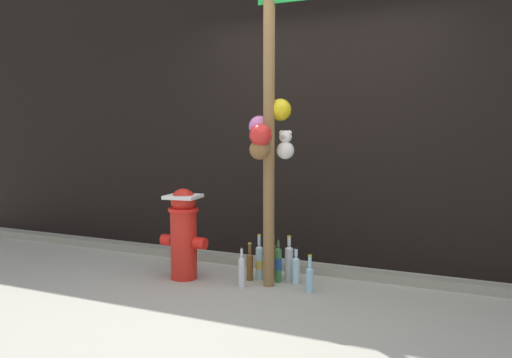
{
  "coord_description": "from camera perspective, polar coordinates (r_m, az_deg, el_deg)",
  "views": [
    {
      "loc": [
        1.72,
        -3.62,
        1.33
      ],
      "look_at": [
        -0.24,
        0.5,
        0.92
      ],
      "focal_mm": 37.71,
      "sensor_mm": 36.0,
      "label": 1
    }
  ],
  "objects": [
    {
      "name": "ground_plane",
      "position": [
        4.22,
        0.05,
        -13.16
      ],
      "size": [
        14.0,
        14.0,
        0.0
      ],
      "primitive_type": "plane",
      "color": "#ADA899"
    },
    {
      "name": "litter_1",
      "position": [
        4.98,
        24.59,
        -10.75
      ],
      "size": [
        0.09,
        0.11,
        0.01
      ],
      "primitive_type": "cube",
      "rotation": [
        0.0,
        0.0,
        1.13
      ],
      "color": "silver",
      "rests_on": "ground_plane"
    },
    {
      "name": "bottle_5",
      "position": [
        4.82,
        3.52,
        -8.77
      ],
      "size": [
        0.07,
        0.07,
        0.4
      ],
      "color": "silver",
      "rests_on": "ground_plane"
    },
    {
      "name": "bottle_7",
      "position": [
        4.83,
        -0.66,
        -9.12
      ],
      "size": [
        0.06,
        0.06,
        0.34
      ],
      "color": "brown",
      "rests_on": "ground_plane"
    },
    {
      "name": "litter_0",
      "position": [
        5.68,
        -3.06,
        -8.34
      ],
      "size": [
        0.12,
        0.1,
        0.01
      ],
      "primitive_type": "cube",
      "rotation": [
        0.0,
        0.0,
        0.48
      ],
      "color": "silver",
      "rests_on": "ground_plane"
    },
    {
      "name": "building_wall",
      "position": [
        5.49,
        7.2,
        9.62
      ],
      "size": [
        10.0,
        0.2,
        3.52
      ],
      "color": "black",
      "rests_on": "ground_plane"
    },
    {
      "name": "fire_hydrant",
      "position": [
        4.87,
        -7.69,
        -5.56
      ],
      "size": [
        0.45,
        0.32,
        0.82
      ],
      "color": "red",
      "rests_on": "ground_plane"
    },
    {
      "name": "bottle_4",
      "position": [
        4.51,
        5.72,
        -10.35
      ],
      "size": [
        0.06,
        0.06,
        0.31
      ],
      "color": "#93CCE0",
      "rests_on": "ground_plane"
    },
    {
      "name": "memorial_post",
      "position": [
        4.51,
        1.38,
        8.54
      ],
      "size": [
        0.62,
        0.43,
        2.83
      ],
      "color": "olive",
      "rests_on": "ground_plane"
    },
    {
      "name": "bottle_1",
      "position": [
        4.63,
        -1.53,
        -9.7
      ],
      "size": [
        0.06,
        0.06,
        0.35
      ],
      "color": "silver",
      "rests_on": "ground_plane"
    },
    {
      "name": "curb_strip",
      "position": [
        5.14,
        5.12,
        -9.38
      ],
      "size": [
        8.0,
        0.12,
        0.08
      ],
      "primitive_type": "cube",
      "color": "gray",
      "rests_on": "ground_plane"
    },
    {
      "name": "bottle_6",
      "position": [
        4.77,
        2.38,
        -8.99
      ],
      "size": [
        0.06,
        0.06,
        0.39
      ],
      "color": "#337038",
      "rests_on": "ground_plane"
    },
    {
      "name": "bottle_0",
      "position": [
        4.87,
        1.82,
        -8.56
      ],
      "size": [
        0.07,
        0.07,
        0.4
      ],
      "color": "brown",
      "rests_on": "ground_plane"
    },
    {
      "name": "bottle_3",
      "position": [
        4.75,
        4.26,
        -9.46
      ],
      "size": [
        0.07,
        0.07,
        0.32
      ],
      "color": "#B2DBEA",
      "rests_on": "ground_plane"
    },
    {
      "name": "bottle_2",
      "position": [
        4.88,
        0.34,
        -8.72
      ],
      "size": [
        0.07,
        0.07,
        0.4
      ],
      "color": "#B2DBEA",
      "rests_on": "ground_plane"
    }
  ]
}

